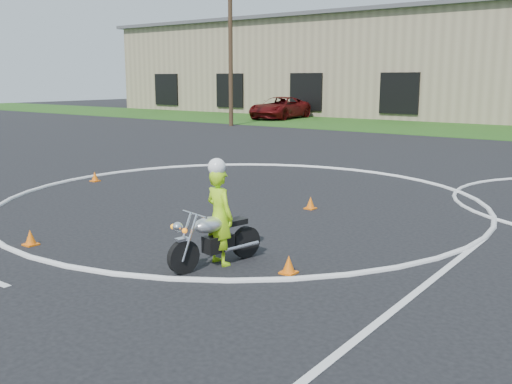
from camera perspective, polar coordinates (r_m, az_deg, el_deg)
The scene contains 8 objects.
ground at distance 12.47m, azimuth -9.88°, elevation -3.14°, with size 120.00×120.00×0.00m, color black.
grass_strip at distance 36.48m, azimuth 22.64°, elevation 5.62°, with size 120.00×10.00×0.02m, color #1E4714.
course_markings at distance 14.59m, azimuth 8.68°, elevation -0.96°, with size 19.05×19.05×0.12m.
primary_motorcycle at distance 9.49m, azimuth -4.19°, elevation -4.64°, with size 0.77×1.82×0.97m.
rider_primary_grp at distance 9.48m, azimuth -3.68°, elevation -2.16°, with size 0.67×0.51×1.80m.
pickup_grp at distance 44.35m, azimuth 2.39°, elevation 8.40°, with size 3.35×6.26×1.67m.
traffic_cones at distance 12.33m, azimuth 16.70°, elevation -2.97°, with size 22.37×10.09×0.30m.
warehouse at distance 55.22m, azimuth 7.76°, elevation 12.33°, with size 41.00×17.00×8.30m.
Camera 1 is at (8.81, -8.27, 3.07)m, focal length 40.00 mm.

